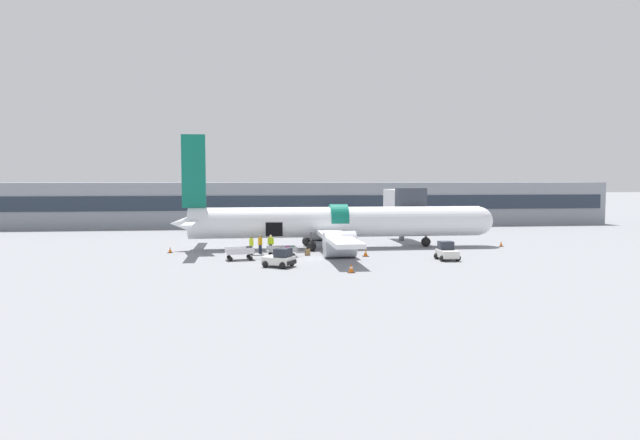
% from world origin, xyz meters
% --- Properties ---
extents(ground_plane, '(500.00, 500.00, 0.00)m').
position_xyz_m(ground_plane, '(0.00, 0.00, 0.00)').
color(ground_plane, gray).
extents(terminal_strip, '(100.46, 9.76, 6.74)m').
position_xyz_m(terminal_strip, '(0.00, 38.66, 3.37)').
color(terminal_strip, gray).
rests_on(terminal_strip, ground_plane).
extents(jet_bridge_stub, '(3.21, 8.72, 6.28)m').
position_xyz_m(jet_bridge_stub, '(10.95, 12.66, 4.74)').
color(jet_bridge_stub, '#4C4C51').
rests_on(jet_bridge_stub, ground_plane).
extents(airplane, '(34.24, 29.49, 11.77)m').
position_xyz_m(airplane, '(1.93, 7.61, 2.64)').
color(airplane, white).
rests_on(airplane, ground_plane).
extents(baggage_tug_lead, '(2.94, 2.76, 1.57)m').
position_xyz_m(baggage_tug_lead, '(-4.34, -4.74, 0.67)').
color(baggage_tug_lead, silver).
rests_on(baggage_tug_lead, ground_plane).
extents(baggage_tug_mid, '(1.96, 2.40, 1.66)m').
position_xyz_m(baggage_tug_mid, '(10.76, -2.48, 0.69)').
color(baggage_tug_mid, silver).
rests_on(baggage_tug_mid, ground_plane).
extents(baggage_cart_loading, '(3.70, 2.17, 0.98)m').
position_xyz_m(baggage_cart_loading, '(-3.68, 1.60, 0.50)').
color(baggage_cart_loading, '#999BA0').
rests_on(baggage_cart_loading, ground_plane).
extents(baggage_cart_queued, '(3.52, 1.97, 1.21)m').
position_xyz_m(baggage_cart_queued, '(-7.57, -0.15, 0.57)').
color(baggage_cart_queued, silver).
rests_on(baggage_cart_queued, ground_plane).
extents(ground_crew_loader_a, '(0.61, 0.45, 1.76)m').
position_xyz_m(ground_crew_loader_a, '(-4.74, 4.56, 0.93)').
color(ground_crew_loader_a, black).
rests_on(ground_crew_loader_a, ground_plane).
extents(ground_crew_loader_b, '(0.57, 0.58, 1.79)m').
position_xyz_m(ground_crew_loader_b, '(-5.78, 4.12, 0.94)').
color(ground_crew_loader_b, '#1E2338').
rests_on(ground_crew_loader_b, ground_plane).
extents(ground_crew_driver, '(0.49, 0.63, 1.80)m').
position_xyz_m(ground_crew_driver, '(-6.64, 3.23, 0.95)').
color(ground_crew_driver, black).
rests_on(ground_crew_driver, ground_plane).
extents(suitcase_on_tarmac_upright, '(0.54, 0.43, 0.74)m').
position_xyz_m(suitcase_on_tarmac_upright, '(-1.35, 2.07, 0.32)').
color(suitcase_on_tarmac_upright, olive).
rests_on(suitcase_on_tarmac_upright, ground_plane).
extents(safety_cone_nose, '(0.45, 0.45, 0.60)m').
position_xyz_m(safety_cone_nose, '(20.09, 6.64, 0.28)').
color(safety_cone_nose, black).
rests_on(safety_cone_nose, ground_plane).
extents(safety_cone_engine_left, '(0.57, 0.57, 0.70)m').
position_xyz_m(safety_cone_engine_left, '(1.00, -8.32, 0.33)').
color(safety_cone_engine_left, black).
rests_on(safety_cone_engine_left, ground_plane).
extents(safety_cone_wingtip, '(0.58, 0.58, 0.70)m').
position_xyz_m(safety_cone_wingtip, '(4.01, 0.73, 0.33)').
color(safety_cone_wingtip, black).
rests_on(safety_cone_wingtip, ground_plane).
extents(safety_cone_tail, '(0.52, 0.52, 0.61)m').
position_xyz_m(safety_cone_tail, '(-14.59, 5.68, 0.28)').
color(safety_cone_tail, black).
rests_on(safety_cone_tail, ground_plane).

